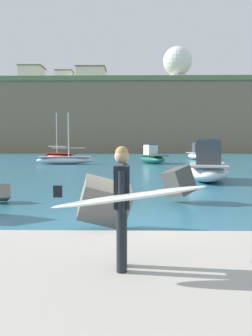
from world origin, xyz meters
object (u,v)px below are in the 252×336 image
(boat_far_left, at_px, (65,160))
(station_building_annex, at_px, (65,79))
(station_building_west, at_px, (32,78))
(station_building_east, at_px, (91,77))
(surfer_with_board, at_px, (124,199))
(boat_mid_left, at_px, (197,154))
(radar_dome, at_px, (178,64))
(boat_near_left, at_px, (59,156))
(station_building_central, at_px, (69,84))
(boat_mid_centre, at_px, (208,168))
(boat_near_right, at_px, (152,157))

(boat_far_left, height_order, station_building_annex, station_building_annex)
(station_building_west, bearing_deg, station_building_east, -19.30)
(surfer_with_board, xyz_separation_m, boat_mid_left, (9.26, 43.03, -0.54))
(boat_mid_left, relative_size, radar_dome, 0.53)
(boat_near_left, xyz_separation_m, boat_mid_left, (18.88, 2.44, 0.20))
(boat_mid_left, relative_size, station_building_central, 0.77)
(radar_dome, bearing_deg, boat_far_left, -107.93)
(station_building_east, bearing_deg, boat_mid_centre, -78.67)
(surfer_with_board, bearing_deg, boat_mid_centre, 73.04)
(station_building_annex, bearing_deg, boat_mid_centre, -73.65)
(surfer_with_board, height_order, boat_far_left, boat_far_left)
(boat_mid_left, height_order, boat_mid_centre, boat_mid_centre)
(boat_near_left, relative_size, boat_near_right, 1.11)
(boat_mid_left, relative_size, boat_mid_centre, 1.14)
(station_building_central, relative_size, station_building_annex, 1.49)
(boat_near_right, distance_m, boat_mid_left, 12.02)
(boat_far_left, xyz_separation_m, station_building_west, (-22.92, 67.54, 21.82))
(boat_near_left, height_order, station_building_central, station_building_central)
(boat_mid_centre, bearing_deg, boat_near_right, 96.14)
(boat_near_left, relative_size, boat_mid_centre, 1.26)
(radar_dome, bearing_deg, station_building_annex, 175.39)
(boat_mid_left, bearing_deg, surfer_with_board, -102.14)
(boat_near_left, bearing_deg, station_building_east, 91.82)
(boat_mid_centre, distance_m, station_building_west, 93.77)
(boat_mid_centre, distance_m, boat_far_left, 20.49)
(boat_mid_left, bearing_deg, boat_far_left, -144.29)
(boat_near_left, bearing_deg, boat_far_left, -74.45)
(boat_far_left, relative_size, station_building_east, 0.74)
(boat_near_left, distance_m, boat_near_right, 14.05)
(surfer_with_board, xyz_separation_m, boat_mid_centre, (4.36, 14.30, -0.54))
(boat_near_right, distance_m, boat_far_left, 9.56)
(boat_near_left, relative_size, station_building_west, 0.89)
(boat_near_right, bearing_deg, surfer_with_board, -94.01)
(boat_mid_left, bearing_deg, radar_dome, 85.71)
(surfer_with_board, height_order, radar_dome, radar_dome)
(boat_far_left, relative_size, station_building_annex, 1.22)
(boat_near_left, relative_size, station_building_central, 0.85)
(boat_far_left, bearing_deg, station_building_annex, 100.98)
(boat_far_left, relative_size, station_building_west, 0.85)
(station_building_west, relative_size, station_building_east, 0.87)
(boat_mid_left, height_order, boat_far_left, boat_far_left)
(boat_near_right, distance_m, station_building_central, 75.95)
(station_building_west, relative_size, station_building_central, 0.96)
(surfer_with_board, bearing_deg, station_building_east, 96.96)
(boat_mid_left, bearing_deg, station_building_annex, 118.59)
(boat_near_right, xyz_separation_m, boat_mid_centre, (2.03, -18.90, 0.06))
(boat_mid_centre, bearing_deg, station_building_central, 105.11)
(boat_mid_left, distance_m, station_building_west, 71.55)
(station_building_annex, bearing_deg, radar_dome, -4.61)
(boat_mid_left, xyz_separation_m, station_building_central, (-28.84, 59.99, 20.28))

